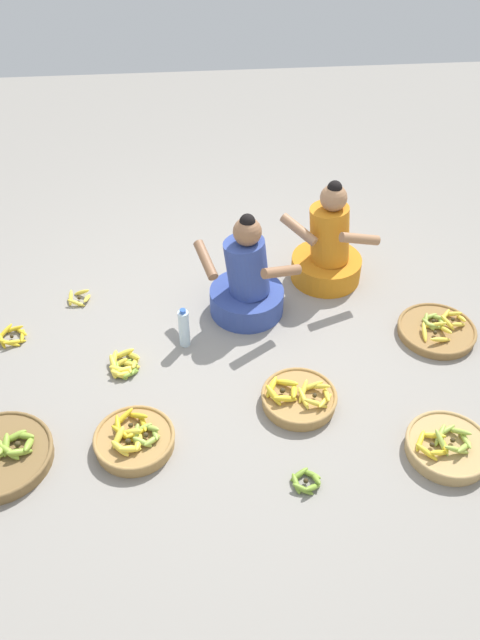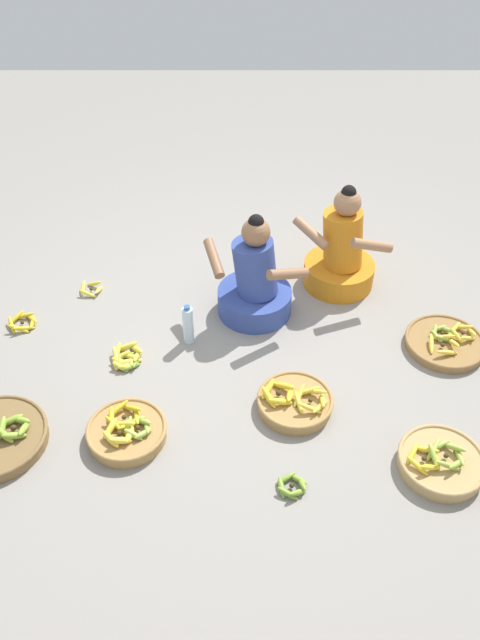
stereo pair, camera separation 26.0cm
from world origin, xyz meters
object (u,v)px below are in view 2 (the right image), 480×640
banana_basket_mid_right (443,342)px  banana_basket_back_left (439,461)px  vendor_woman_front (253,283)px  banana_basket_front_left (293,401)px  banana_basket_near_bicycle (126,432)px  loose_bananas_back_right (125,358)px  loose_bananas_front_center (21,323)px  water_bottle (187,325)px  loose_bananas_near_vendor (291,485)px  loose_bananas_front_right (89,289)px  vendor_woman_behind (339,254)px

banana_basket_mid_right → banana_basket_back_left: banana_basket_back_left is taller
vendor_woman_front → banana_basket_front_left: 0.95m
banana_basket_near_bicycle → banana_basket_mid_right: size_ratio=0.88×
loose_bananas_back_right → banana_basket_front_left: bearing=-20.2°
loose_bananas_front_center → water_bottle: water_bottle is taller
banana_basket_mid_right → banana_basket_front_left: banana_basket_front_left is taller
vendor_woman_front → loose_bananas_front_center: 1.63m
banana_basket_front_left → water_bottle: bearing=138.7°
loose_bananas_back_right → water_bottle: (0.40, 0.20, 0.11)m
banana_basket_mid_right → loose_bananas_near_vendor: banana_basket_mid_right is taller
banana_basket_back_left → water_bottle: size_ratio=1.59×
banana_basket_front_left → loose_bananas_near_vendor: banana_basket_front_left is taller
banana_basket_mid_right → banana_basket_front_left: size_ratio=1.15×
banana_basket_back_left → banana_basket_front_left: bearing=150.6°
banana_basket_mid_right → water_bottle: size_ratio=1.75×
vendor_woman_front → loose_bananas_front_right: 1.24m
loose_bananas_near_vendor → loose_bananas_front_center: (-1.79, 1.32, 0.00)m
banana_basket_back_left → loose_bananas_back_right: 2.03m
vendor_woman_front → banana_basket_mid_right: size_ratio=1.50×
banana_basket_front_left → loose_bananas_back_right: banana_basket_front_left is taller
banana_basket_mid_right → loose_bananas_front_center: (-2.88, 0.21, -0.01)m
banana_basket_front_left → loose_bananas_front_right: bearing=141.9°
loose_bananas_front_right → banana_basket_back_left: bearing=-35.2°
banana_basket_mid_right → water_bottle: 1.72m
vendor_woman_behind → loose_bananas_near_vendor: vendor_woman_behind is taller
banana_basket_front_left → loose_bananas_near_vendor: size_ratio=2.45×
loose_bananas_near_vendor → loose_bananas_front_right: bearing=129.2°
banana_basket_near_bicycle → banana_basket_back_left: banana_basket_near_bicycle is taller
vendor_woman_front → water_bottle: 0.55m
banana_basket_back_left → loose_bananas_front_right: (-2.20, 1.56, -0.02)m
banana_basket_back_left → loose_bananas_front_center: banana_basket_back_left is taller
vendor_woman_behind → loose_bananas_back_right: 1.71m
banana_basket_near_bicycle → loose_bananas_near_vendor: size_ratio=2.46×
water_bottle → banana_basket_back_left: bearing=-35.4°
vendor_woman_behind → banana_basket_near_bicycle: bearing=-133.6°
banana_basket_near_bicycle → loose_bananas_front_right: banana_basket_near_bicycle is taller
vendor_woman_front → loose_bananas_back_right: size_ratio=2.93×
banana_basket_near_bicycle → loose_bananas_near_vendor: bearing=-20.3°
vendor_woman_front → water_bottle: vendor_woman_front is taller
water_bottle → loose_bananas_front_center: bearing=172.4°
banana_basket_near_bicycle → loose_bananas_front_center: bearing=131.3°
banana_basket_near_bicycle → vendor_woman_behind: bearing=46.4°
vendor_woman_front → loose_bananas_near_vendor: size_ratio=4.19×
vendor_woman_front → banana_basket_front_left: vendor_woman_front is taller
banana_basket_mid_right → loose_bananas_front_center: 2.89m
banana_basket_mid_right → loose_bananas_front_right: (-2.47, 0.58, -0.01)m
banana_basket_near_bicycle → banana_basket_back_left: size_ratio=0.97×
banana_basket_back_left → loose_bananas_front_right: bearing=144.8°
vendor_woman_front → banana_basket_near_bicycle: bearing=-123.7°
vendor_woman_front → banana_basket_front_left: size_ratio=1.71×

